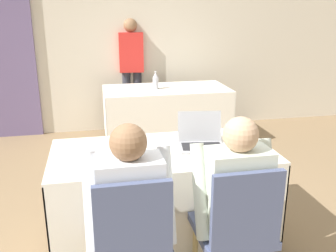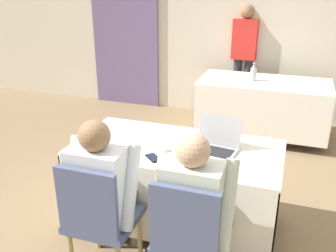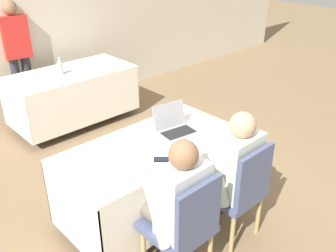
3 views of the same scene
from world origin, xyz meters
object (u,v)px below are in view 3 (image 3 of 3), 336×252
cell_phone (163,159)px  chair_near_left (185,225)px  person_red_shirt (18,53)px  person_checkered_shirt (175,200)px  laptop (176,128)px  chair_near_right (239,189)px  water_bottle (60,67)px  person_white_shirt (230,167)px

cell_phone → chair_near_left: size_ratio=0.16×
person_red_shirt → person_checkered_shirt: bearing=-92.3°
laptop → chair_near_right: laptop is taller
laptop → person_checkered_shirt: size_ratio=0.32×
water_bottle → person_white_shirt: person_white_shirt is taller
water_bottle → person_red_shirt: size_ratio=0.14×
water_bottle → chair_near_right: 2.86m
chair_near_left → cell_phone: bearing=-114.5°
laptop → person_checkered_shirt: 0.88m
laptop → person_checkered_shirt: bearing=-126.2°
person_checkered_shirt → person_white_shirt: 0.62m
cell_phone → person_checkered_shirt: (-0.21, -0.36, -0.08)m
person_checkered_shirt → chair_near_right: bearing=170.5°
water_bottle → person_checkered_shirt: (-0.63, -2.74, -0.18)m
person_white_shirt → person_red_shirt: size_ratio=0.73×
laptop → person_white_shirt: 0.63m
laptop → chair_near_right: size_ratio=0.41×
laptop → water_bottle: laptop is taller
chair_near_left → person_checkered_shirt: 0.19m
laptop → person_checkered_shirt: (-0.61, -0.62, -0.12)m
cell_phone → chair_near_left: (-0.21, -0.46, -0.24)m
chair_near_left → chair_near_right: 0.62m
cell_phone → person_white_shirt: bearing=-88.7°
laptop → chair_near_left: 0.98m
person_checkered_shirt → person_red_shirt: size_ratio=0.73×
chair_near_left → chair_near_right: bearing=-180.0°
cell_phone → chair_near_right: size_ratio=0.16×
water_bottle → chair_near_right: bearing=-90.2°
laptop → chair_near_left: size_ratio=0.41×
person_red_shirt → water_bottle: bearing=-68.6°
cell_phone → chair_near_right: 0.66m
person_checkered_shirt → water_bottle: bearing=-102.9°
chair_near_left → person_white_shirt: bearing=-170.5°
laptop → person_red_shirt: bearing=102.2°
water_bottle → chair_near_right: size_ratio=0.25×
laptop → person_red_shirt: person_red_shirt is taller
cell_phone → chair_near_left: 0.56m
laptop → water_bottle: (0.02, 2.12, 0.06)m
cell_phone → person_white_shirt: 0.55m
chair_near_left → person_white_shirt: 0.65m
water_bottle → person_checkered_shirt: bearing=-102.9°
water_bottle → chair_near_left: 2.93m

